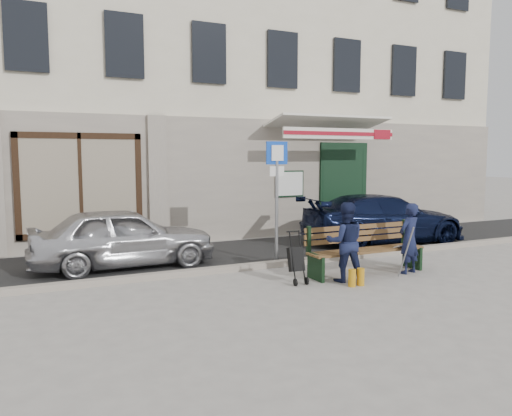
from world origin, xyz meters
TOP-DOWN VIEW (x-y plane):
  - ground at (0.00, 0.00)m, footprint 80.00×80.00m
  - asphalt_lane at (0.00, 3.10)m, footprint 60.00×3.20m
  - curb at (0.00, 1.50)m, footprint 60.00×0.18m
  - building at (0.01, 8.45)m, footprint 20.00×8.27m
  - car_silver at (-2.63, 2.76)m, footprint 3.61×1.50m
  - car_navy at (3.93, 2.84)m, footprint 4.45×2.20m
  - parking_sign at (0.34, 1.86)m, footprint 0.47×0.08m
  - bench at (1.38, 0.27)m, footprint 2.40×1.17m
  - man at (2.17, -0.05)m, footprint 0.55×0.43m
  - woman at (0.72, -0.04)m, footprint 0.84×0.76m
  - stroller at (-0.13, 0.21)m, footprint 0.28×0.39m

SIDE VIEW (x-z plane):
  - ground at x=0.00m, z-range 0.00..0.00m
  - asphalt_lane at x=0.00m, z-range 0.00..0.01m
  - curb at x=0.00m, z-range 0.00..0.12m
  - stroller at x=-0.13m, z-range -0.05..0.86m
  - bench at x=1.38m, z-range -0.03..0.95m
  - car_silver at x=-2.63m, z-range 0.00..1.22m
  - car_navy at x=3.93m, z-range 0.00..1.24m
  - man at x=2.17m, z-range 0.00..1.34m
  - woman at x=0.72m, z-range 0.00..1.42m
  - parking_sign at x=0.34m, z-range 0.41..2.93m
  - building at x=0.01m, z-range -0.03..9.97m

